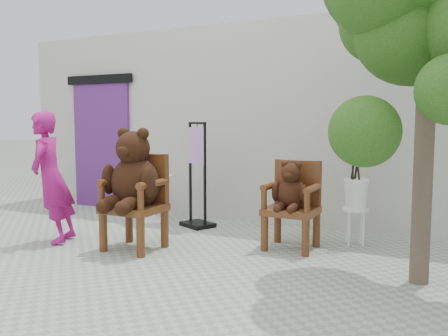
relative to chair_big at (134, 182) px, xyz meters
name	(u,v)px	position (x,y,z in m)	size (l,w,h in m)	color
ground_plane	(162,271)	(0.77, -0.56, -0.81)	(60.00, 60.00, 0.00)	gray
back_wall	(272,123)	(0.77, 2.54, 0.69)	(9.00, 1.00, 3.00)	beige
doorway	(102,142)	(-2.23, 2.02, 0.35)	(1.40, 0.11, 2.33)	#58256F
chair_big	(134,182)	(0.00, 0.00, 0.00)	(0.71, 0.76, 1.45)	#48240F
chair_small	(292,196)	(1.67, 0.88, -0.18)	(0.60, 0.57, 1.06)	#48240F
person	(51,178)	(-1.13, -0.20, 0.01)	(0.60, 0.39, 1.65)	#9F136B
cafe_table	(153,193)	(-0.72, 1.40, -0.37)	(0.60, 0.60, 0.70)	white
display_stand	(197,187)	(0.06, 1.39, -0.23)	(0.55, 0.51, 1.51)	black
stool_bucket	(356,193)	(2.31, 1.40, -0.17)	(0.32, 0.32, 1.45)	white
tree	(412,5)	(2.99, 0.23, 1.77)	(2.19, 1.93, 3.42)	#453529
potted_plant	(58,200)	(-2.63, 1.33, -0.62)	(0.34, 0.30, 0.38)	#1A3D10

